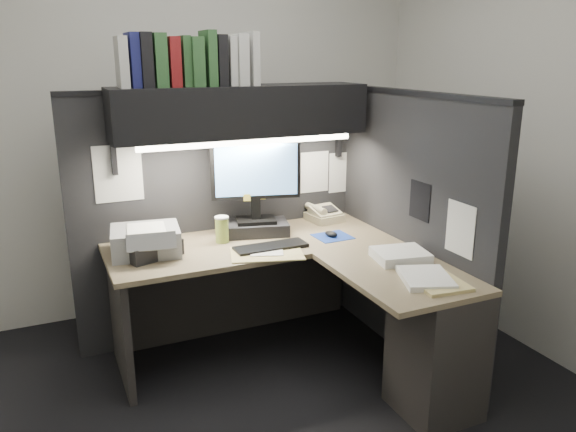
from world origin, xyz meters
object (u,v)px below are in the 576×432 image
Objects in this scene: overhead_shelf at (241,111)px; telephone at (324,215)px; desk at (342,313)px; printer at (146,241)px; coffee_cup at (222,230)px; keyboard at (271,247)px; monitor at (256,198)px; notebook_stack at (149,247)px.

overhead_shelf is 0.94m from telephone.
printer reaches higher than desk.
desk is 4.52× the size of printer.
keyboard is at bearing -46.28° from coffee_cup.
printer is at bearing -159.14° from monitor.
telephone reaches higher than keyboard.
monitor is 0.30m from coffee_cup.
coffee_cup is 0.49× the size of notebook_stack.
overhead_shelf is 7.29× the size of telephone.
printer is 0.05m from notebook_stack.
keyboard is at bearing -15.01° from notebook_stack.
monitor is at bearing 15.92° from coffee_cup.
telephone is 0.70× the size of notebook_stack.
printer reaches higher than telephone.
overhead_shelf is 0.84m from keyboard.
coffee_cup is at bearing -146.46° from overhead_shelf.
keyboard is 0.70m from notebook_stack.
desk is 5.57× the size of notebook_stack.
keyboard is at bearing -153.08° from telephone.
keyboard is (0.04, -0.35, -0.76)m from overhead_shelf.
monitor is 0.73m from printer.
coffee_cup is 0.40× the size of printer.
coffee_cup is (-0.78, -0.15, 0.03)m from telephone.
keyboard is (-0.26, 0.40, 0.30)m from desk.
printer is (-1.24, -0.17, 0.03)m from telephone.
overhead_shelf reaches higher than telephone.
printer is (-0.71, -0.08, -0.16)m from monitor.
notebook_stack is at bearing -178.31° from telephone.
printer reaches higher than keyboard.
coffee_cup is 0.46m from printer.
overhead_shelf is 5.08× the size of notebook_stack.
keyboard is at bearing -83.51° from overhead_shelf.
desk is 0.91m from monitor.
overhead_shelf is at bearing 33.54° from coffee_cup.
coffee_cup is (-0.25, -0.07, -0.16)m from monitor.
printer is at bearing 146.65° from desk.
coffee_cup is at bearing 133.12° from keyboard.
coffee_cup is at bearing -149.95° from monitor.
coffee_cup is (-0.22, 0.23, 0.06)m from keyboard.
notebook_stack is (0.01, -0.04, -0.03)m from printer.
monitor is 1.95× the size of notebook_stack.
overhead_shelf is at bearing 15.30° from notebook_stack.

